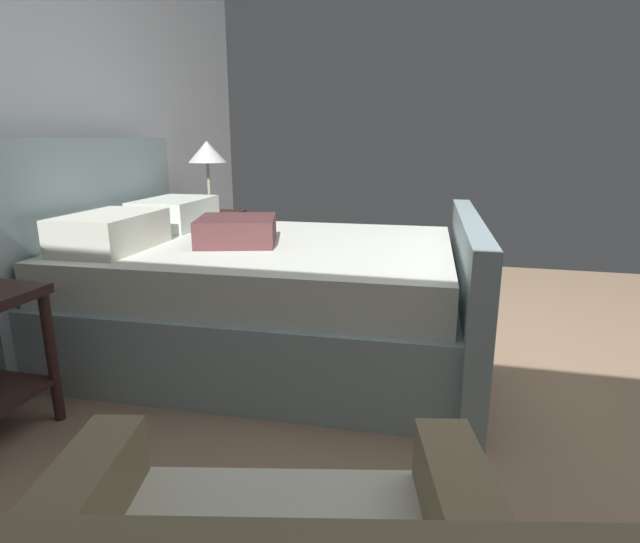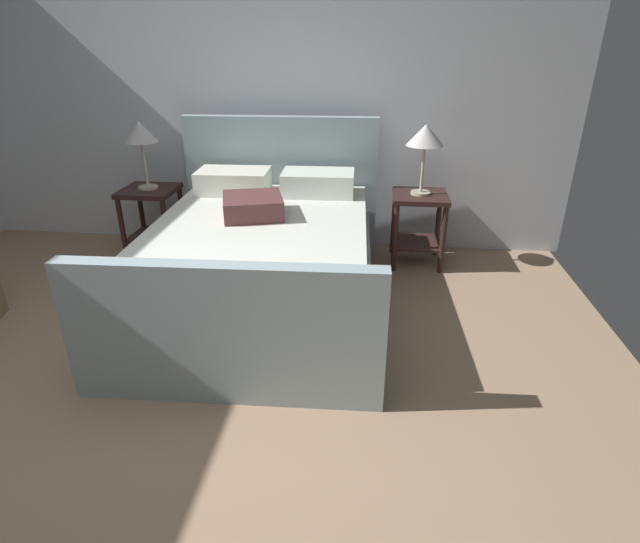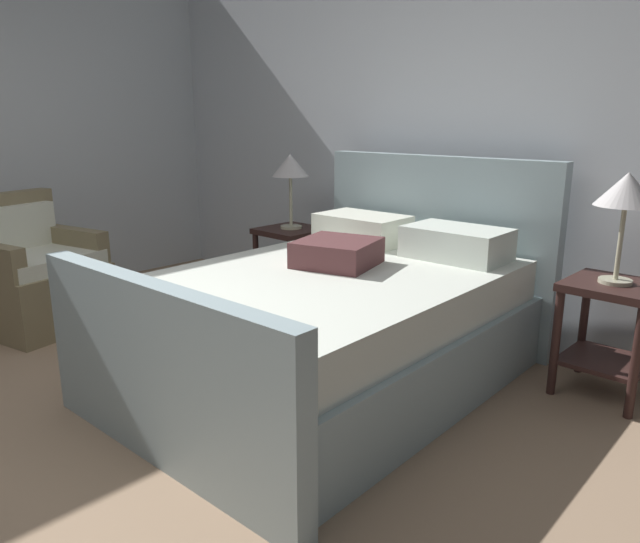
{
  "view_description": "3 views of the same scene",
  "coord_description": "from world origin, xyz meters",
  "px_view_note": "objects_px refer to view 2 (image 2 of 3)",
  "views": [
    {
      "loc": [
        -2.29,
        0.43,
        1.15
      ],
      "look_at": [
        0.41,
        1.09,
        0.44
      ],
      "focal_mm": 28.51,
      "sensor_mm": 36.0,
      "label": 1
    },
    {
      "loc": [
        1.02,
        -1.77,
        1.74
      ],
      "look_at": [
        0.74,
        0.83,
        0.52
      ],
      "focal_mm": 28.15,
      "sensor_mm": 36.0,
      "label": 2
    },
    {
      "loc": [
        2.3,
        -0.86,
        1.41
      ],
      "look_at": [
        0.32,
        1.23,
        0.66
      ],
      "focal_mm": 33.35,
      "sensor_mm": 36.0,
      "label": 3
    }
  ],
  "objects_px": {
    "table_lamp_right": "(425,137)",
    "table_lamp_left": "(141,135)",
    "nightstand_right": "(418,217)",
    "bed": "(263,257)",
    "nightstand_left": "(152,211)"
  },
  "relations": [
    {
      "from": "table_lamp_right",
      "to": "table_lamp_left",
      "type": "xyz_separation_m",
      "value": [
        -2.26,
        -0.07,
        -0.01
      ]
    },
    {
      "from": "table_lamp_right",
      "to": "table_lamp_left",
      "type": "bearing_deg",
      "value": -178.1
    },
    {
      "from": "table_lamp_left",
      "to": "nightstand_right",
      "type": "bearing_deg",
      "value": 1.9
    },
    {
      "from": "bed",
      "to": "table_lamp_left",
      "type": "xyz_separation_m",
      "value": [
        -1.13,
        0.76,
        0.69
      ]
    },
    {
      "from": "nightstand_right",
      "to": "table_lamp_right",
      "type": "height_order",
      "value": "table_lamp_right"
    },
    {
      "from": "nightstand_right",
      "to": "table_lamp_left",
      "type": "xyz_separation_m",
      "value": [
        -2.26,
        -0.07,
        0.64
      ]
    },
    {
      "from": "table_lamp_right",
      "to": "table_lamp_left",
      "type": "distance_m",
      "value": 2.26
    },
    {
      "from": "bed",
      "to": "table_lamp_right",
      "type": "xyz_separation_m",
      "value": [
        1.13,
        0.83,
        0.7
      ]
    },
    {
      "from": "nightstand_right",
      "to": "bed",
      "type": "bearing_deg",
      "value": -143.72
    },
    {
      "from": "bed",
      "to": "table_lamp_left",
      "type": "distance_m",
      "value": 1.53
    },
    {
      "from": "nightstand_left",
      "to": "table_lamp_left",
      "type": "xyz_separation_m",
      "value": [
        -0.0,
        0.0,
        0.64
      ]
    },
    {
      "from": "bed",
      "to": "table_lamp_left",
      "type": "bearing_deg",
      "value": 146.14
    },
    {
      "from": "nightstand_right",
      "to": "nightstand_left",
      "type": "xyz_separation_m",
      "value": [
        -2.26,
        -0.07,
        0.0
      ]
    },
    {
      "from": "table_lamp_left",
      "to": "nightstand_left",
      "type": "bearing_deg",
      "value": -75.96
    },
    {
      "from": "bed",
      "to": "table_lamp_left",
      "type": "height_order",
      "value": "bed"
    }
  ]
}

